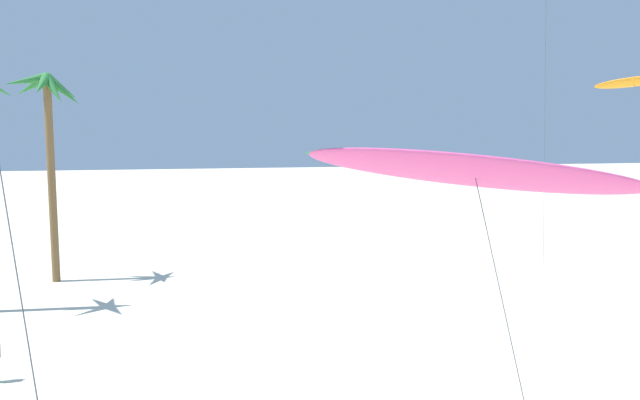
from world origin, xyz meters
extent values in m
cylinder|color=brown|center=(-11.99, 41.52, 5.42)|extent=(0.41, 0.41, 10.84)
cone|color=#287533|center=(-11.22, 41.54, 10.16)|extent=(1.91, 0.61, 1.78)
cone|color=#287533|center=(-11.38, 42.18, 10.35)|extent=(1.81, 1.90, 1.48)
cone|color=#287533|center=(-12.09, 42.46, 10.44)|extent=(0.78, 2.15, 1.31)
cone|color=#287533|center=(-12.81, 41.95, 10.42)|extent=(2.12, 1.46, 1.36)
cone|color=#287533|center=(-12.94, 41.24, 10.62)|extent=(2.19, 1.13, 0.98)
cone|color=#287533|center=(-12.07, 40.61, 10.38)|extent=(0.76, 2.12, 1.42)
cone|color=#287533|center=(-11.54, 40.90, 10.16)|extent=(1.56, 1.87, 1.78)
cylinder|color=#4C4C51|center=(-7.70, 15.65, 7.44)|extent=(3.04, 6.04, 14.89)
cylinder|color=#4C4C51|center=(11.63, 33.02, 10.60)|extent=(1.28, 2.96, 21.20)
ellipsoid|color=orange|center=(28.54, 46.92, 11.89)|extent=(4.55, 4.89, 1.43)
ellipsoid|color=blue|center=(28.54, 46.92, 11.93)|extent=(4.06, 4.51, 0.94)
ellipsoid|color=#EA5193|center=(-0.09, 17.62, 7.19)|extent=(6.27, 3.47, 1.43)
ellipsoid|color=green|center=(-0.09, 17.62, 7.22)|extent=(6.14, 2.82, 0.96)
cylinder|color=#4C4C51|center=(0.22, 16.36, 3.57)|extent=(0.64, 2.54, 7.14)
camera|label=1|loc=(-5.54, 7.37, 7.87)|focal=33.68mm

